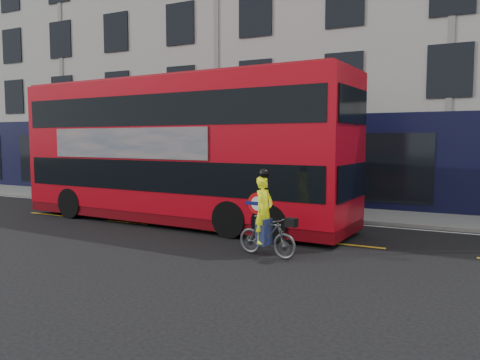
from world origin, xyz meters
The scene contains 8 objects.
ground centered at (0.00, 0.00, 0.00)m, with size 120.00×120.00×0.00m, color black.
pavement centered at (0.00, 6.50, 0.06)m, with size 60.00×3.00×0.12m, color slate.
kerb centered at (0.00, 5.00, 0.07)m, with size 60.00×0.12×0.13m, color gray.
building_terrace centered at (0.00, 12.94, 7.49)m, with size 50.00×10.07×15.00m.
road_edge_line centered at (0.00, 4.70, 0.00)m, with size 58.00×0.10×0.01m, color silver.
lane_dashes centered at (0.00, 1.50, 0.00)m, with size 58.00×0.12×0.01m, color yellow, non-canonical shape.
bus centered at (1.69, 2.30, 2.58)m, with size 12.63×3.63×5.03m.
cyclist centered at (6.33, -0.71, 0.74)m, with size 1.77×0.81×2.22m.
Camera 1 is at (10.95, -11.37, 2.95)m, focal length 35.00 mm.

